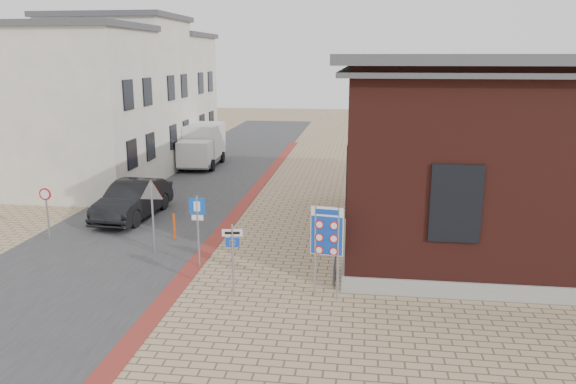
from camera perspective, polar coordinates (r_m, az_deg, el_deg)
The scene contains 16 objects.
ground at distance 16.25m, azimuth -5.26°, elevation -10.94°, with size 120.00×120.00×0.00m, color tan.
road_strip at distance 31.44m, azimuth -9.04°, elevation 1.08°, with size 7.00×60.00×0.02m, color #38383A.
curb_strip at distance 25.87m, azimuth -4.72°, elevation -1.50°, with size 0.60×40.00×0.02m, color maroon.
brick_building at distance 22.35m, azimuth 22.07°, elevation 4.25°, with size 13.00×13.00×6.80m.
townhouse_near at distance 30.17m, azimuth -21.14°, elevation 7.82°, with size 7.40×6.40×8.30m.
townhouse_mid at distance 35.51m, azimuth -16.57°, elevation 9.55°, with size 7.40×6.40×9.10m.
townhouse_far at distance 41.08m, azimuth -13.13°, elevation 9.68°, with size 7.40×6.40×8.30m.
bike_rack at distance 17.83m, azimuth 4.72°, elevation -7.73°, with size 0.08×1.80×0.60m.
sedan at distance 24.79m, azimuth -15.48°, elevation -0.77°, with size 1.68×4.81×1.58m, color black.
box_truck at distance 35.60m, azimuth -8.69°, elevation 4.72°, with size 2.26×5.00×2.58m.
border_sign at distance 15.67m, azimuth 3.97°, elevation -4.22°, with size 0.92×0.19×2.71m.
essen_sign at distance 16.03m, azimuth -5.64°, elevation -5.90°, with size 0.58×0.13×2.15m.
parking_sign at distance 18.36m, azimuth -9.17°, elevation -2.75°, with size 0.53×0.07×2.39m.
yield_sign at distance 19.83m, azimuth -13.67°, elevation -0.62°, with size 0.92×0.13×2.60m.
speed_sign at distance 22.85m, azimuth -23.32°, elevation -1.30°, with size 0.47×0.07×1.99m.
bollard at distance 21.50m, azimuth -11.48°, elevation -3.50°, with size 0.09×0.09×1.02m, color #D8470B.
Camera 1 is at (3.39, -14.40, 6.74)m, focal length 35.00 mm.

